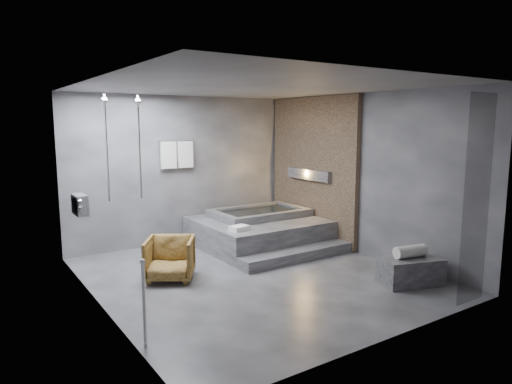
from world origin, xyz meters
TOP-DOWN VIEW (x-y plane):
  - room at (0.40, 0.24)m, footprint 5.00×5.04m
  - tub_deck at (1.05, 1.45)m, footprint 2.20×2.00m
  - tub_step at (1.05, 0.27)m, footprint 2.20×0.36m
  - concrete_bench at (1.67, -1.53)m, footprint 0.96×0.71m
  - driftwood_chair at (-1.13, 0.56)m, footprint 0.94×0.95m
  - rolled_towel at (1.68, -1.50)m, footprint 0.51×0.28m
  - deck_towel at (0.25, 0.85)m, footprint 0.34×0.27m

SIDE VIEW (x-z plane):
  - tub_step at x=1.05m, z-range 0.00..0.18m
  - concrete_bench at x=1.67m, z-range 0.00..0.38m
  - tub_deck at x=1.05m, z-range 0.00..0.50m
  - driftwood_chair at x=-1.13m, z-range 0.00..0.63m
  - rolled_towel at x=1.68m, z-range 0.38..0.56m
  - deck_towel at x=0.25m, z-range 0.50..0.58m
  - room at x=0.40m, z-range 0.32..3.14m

